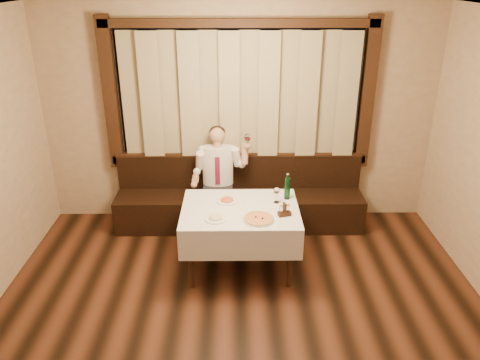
{
  "coord_description": "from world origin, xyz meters",
  "views": [
    {
      "loc": [
        -0.05,
        -2.8,
        3.1
      ],
      "look_at": [
        0.0,
        1.9,
        1.0
      ],
      "focal_mm": 35.0,
      "sensor_mm": 36.0,
      "label": 1
    }
  ],
  "objects_px": {
    "banquette": "(239,202)",
    "pasta_red": "(227,199)",
    "cruet_caddy": "(284,211)",
    "pizza": "(259,219)",
    "green_bottle": "(287,188)",
    "pasta_cream": "(215,216)",
    "dining_table": "(240,217)",
    "seated_man": "(218,171)"
  },
  "relations": [
    {
      "from": "banquette",
      "to": "pasta_red",
      "type": "bearing_deg",
      "value": -99.55
    },
    {
      "from": "pasta_red",
      "to": "cruet_caddy",
      "type": "bearing_deg",
      "value": -29.05
    },
    {
      "from": "pasta_red",
      "to": "pizza",
      "type": "bearing_deg",
      "value": -52.44
    },
    {
      "from": "banquette",
      "to": "cruet_caddy",
      "type": "height_order",
      "value": "banquette"
    },
    {
      "from": "banquette",
      "to": "pasta_red",
      "type": "relative_size",
      "value": 13.47
    },
    {
      "from": "pasta_red",
      "to": "cruet_caddy",
      "type": "height_order",
      "value": "cruet_caddy"
    },
    {
      "from": "pizza",
      "to": "cruet_caddy",
      "type": "xyz_separation_m",
      "value": [
        0.27,
        0.1,
        0.04
      ]
    },
    {
      "from": "green_bottle",
      "to": "cruet_caddy",
      "type": "relative_size",
      "value": 2.08
    },
    {
      "from": "cruet_caddy",
      "to": "pasta_cream",
      "type": "bearing_deg",
      "value": 169.11
    },
    {
      "from": "dining_table",
      "to": "green_bottle",
      "type": "bearing_deg",
      "value": 23.35
    },
    {
      "from": "banquette",
      "to": "dining_table",
      "type": "distance_m",
      "value": 1.08
    },
    {
      "from": "pizza",
      "to": "seated_man",
      "type": "relative_size",
      "value": 0.24
    },
    {
      "from": "dining_table",
      "to": "pizza",
      "type": "height_order",
      "value": "pizza"
    },
    {
      "from": "pizza",
      "to": "green_bottle",
      "type": "xyz_separation_m",
      "value": [
        0.34,
        0.5,
        0.12
      ]
    },
    {
      "from": "green_bottle",
      "to": "cruet_caddy",
      "type": "bearing_deg",
      "value": -99.64
    },
    {
      "from": "pasta_red",
      "to": "pasta_cream",
      "type": "relative_size",
      "value": 1.01
    },
    {
      "from": "pizza",
      "to": "seated_man",
      "type": "bearing_deg",
      "value": 110.78
    },
    {
      "from": "banquette",
      "to": "pasta_cream",
      "type": "xyz_separation_m",
      "value": [
        -0.26,
        -1.27,
        0.48
      ]
    },
    {
      "from": "cruet_caddy",
      "to": "seated_man",
      "type": "relative_size",
      "value": 0.11
    },
    {
      "from": "seated_man",
      "to": "cruet_caddy",
      "type": "bearing_deg",
      "value": -56.6
    },
    {
      "from": "dining_table",
      "to": "banquette",
      "type": "bearing_deg",
      "value": 90.0
    },
    {
      "from": "green_bottle",
      "to": "pasta_red",
      "type": "bearing_deg",
      "value": -174.5
    },
    {
      "from": "dining_table",
      "to": "seated_man",
      "type": "xyz_separation_m",
      "value": [
        -0.27,
        0.94,
        0.14
      ]
    },
    {
      "from": "dining_table",
      "to": "green_bottle",
      "type": "xyz_separation_m",
      "value": [
        0.53,
        0.23,
        0.24
      ]
    },
    {
      "from": "pizza",
      "to": "green_bottle",
      "type": "bearing_deg",
      "value": 55.49
    },
    {
      "from": "pizza",
      "to": "pasta_red",
      "type": "xyz_separation_m",
      "value": [
        -0.33,
        0.43,
        0.02
      ]
    },
    {
      "from": "pasta_cream",
      "to": "banquette",
      "type": "bearing_deg",
      "value": 78.56
    },
    {
      "from": "pasta_red",
      "to": "cruet_caddy",
      "type": "distance_m",
      "value": 0.69
    },
    {
      "from": "pasta_cream",
      "to": "seated_man",
      "type": "relative_size",
      "value": 0.17
    },
    {
      "from": "pasta_cream",
      "to": "dining_table",
      "type": "bearing_deg",
      "value": 43.95
    },
    {
      "from": "seated_man",
      "to": "banquette",
      "type": "bearing_deg",
      "value": 18.16
    },
    {
      "from": "pizza",
      "to": "green_bottle",
      "type": "height_order",
      "value": "green_bottle"
    },
    {
      "from": "green_bottle",
      "to": "cruet_caddy",
      "type": "distance_m",
      "value": 0.42
    },
    {
      "from": "green_bottle",
      "to": "cruet_caddy",
      "type": "xyz_separation_m",
      "value": [
        -0.07,
        -0.4,
        -0.08
      ]
    },
    {
      "from": "dining_table",
      "to": "pasta_red",
      "type": "distance_m",
      "value": 0.26
    },
    {
      "from": "banquette",
      "to": "green_bottle",
      "type": "height_order",
      "value": "green_bottle"
    },
    {
      "from": "dining_table",
      "to": "pasta_red",
      "type": "relative_size",
      "value": 5.34
    },
    {
      "from": "banquette",
      "to": "cruet_caddy",
      "type": "xyz_separation_m",
      "value": [
        0.46,
        -1.2,
        0.5
      ]
    },
    {
      "from": "dining_table",
      "to": "pizza",
      "type": "distance_m",
      "value": 0.35
    },
    {
      "from": "pizza",
      "to": "pasta_cream",
      "type": "relative_size",
      "value": 1.41
    },
    {
      "from": "dining_table",
      "to": "pizza",
      "type": "bearing_deg",
      "value": -55.02
    },
    {
      "from": "dining_table",
      "to": "seated_man",
      "type": "distance_m",
      "value": 0.98
    }
  ]
}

